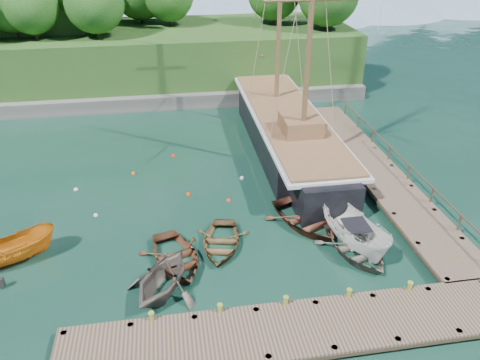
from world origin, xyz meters
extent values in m
plane|color=#143326|center=(0.00, 0.00, 0.00)|extent=(160.00, 160.00, 0.00)
cube|color=#433328|center=(2.00, -6.50, 0.54)|extent=(20.00, 3.20, 0.12)
cube|color=#2C2219|center=(2.00, -6.50, 0.38)|extent=(20.00, 3.20, 0.20)
cylinder|color=#2C2219|center=(-7.70, -5.20, 0.05)|extent=(0.28, 0.28, 1.10)
cylinder|color=#2C2219|center=(11.70, -5.20, 0.05)|extent=(0.28, 0.28, 1.10)
cube|color=#433328|center=(11.50, 7.00, 0.54)|extent=(3.20, 24.00, 0.12)
cube|color=#2C2219|center=(11.50, 7.00, 0.38)|extent=(3.20, 24.00, 0.20)
cylinder|color=#2C2219|center=(10.20, -4.70, 0.05)|extent=(0.28, 0.28, 1.10)
cylinder|color=#2C2219|center=(10.20, 18.70, 0.05)|extent=(0.28, 0.28, 1.10)
cylinder|color=#2C2219|center=(12.80, 18.70, 0.05)|extent=(0.28, 0.28, 1.10)
cylinder|color=olive|center=(-4.00, -5.10, 0.00)|extent=(0.26, 0.26, 0.45)
cylinder|color=olive|center=(-1.00, -5.10, 0.00)|extent=(0.26, 0.26, 0.45)
cylinder|color=olive|center=(2.00, -5.10, 0.00)|extent=(0.26, 0.26, 0.45)
cylinder|color=olive|center=(5.00, -5.10, 0.00)|extent=(0.26, 0.26, 0.45)
cylinder|color=olive|center=(8.00, -5.10, 0.00)|extent=(0.26, 0.26, 0.45)
imported|color=brown|center=(-2.78, -0.62, 0.00)|extent=(4.43, 5.34, 0.96)
imported|color=#584F47|center=(-3.50, -2.77, 0.00)|extent=(5.31, 5.54, 2.26)
imported|color=brown|center=(-0.30, 0.35, 0.00)|extent=(3.93, 4.83, 0.88)
imported|color=#6B6259|center=(6.86, -1.37, 0.00)|extent=(4.29, 5.32, 0.98)
imported|color=brown|center=(4.91, 1.70, 0.00)|extent=(5.21, 5.99, 1.04)
imported|color=#C46A10|center=(-11.21, 0.83, 0.00)|extent=(4.87, 3.39, 1.76)
imported|color=white|center=(7.00, -0.75, 0.00)|extent=(3.26, 5.77, 2.10)
cube|color=black|center=(6.51, 12.45, 0.85)|extent=(5.29, 16.01, 3.32)
cube|color=black|center=(6.58, 22.72, 0.85)|extent=(2.89, 5.04, 2.99)
cube|color=black|center=(6.45, 3.32, 0.85)|extent=(3.66, 4.13, 3.15)
cube|color=silver|center=(6.51, 12.45, 2.45)|extent=(5.37, 21.03, 0.25)
cube|color=brown|center=(6.51, 12.45, 2.70)|extent=(4.91, 20.57, 0.12)
cube|color=brown|center=(6.49, 9.03, 3.30)|extent=(2.61, 3.02, 1.20)
cylinder|color=brown|center=(6.60, 26.36, 3.90)|extent=(0.29, 6.90, 1.69)
cylinder|color=brown|center=(6.49, 8.34, 10.81)|extent=(0.36, 0.36, 16.23)
sphere|color=silver|center=(-7.47, 4.68, 0.00)|extent=(0.29, 0.29, 0.29)
sphere|color=#F83100|center=(-1.70, 6.25, 0.00)|extent=(0.32, 0.32, 0.32)
sphere|color=red|center=(0.81, 5.10, 0.00)|extent=(0.30, 0.30, 0.30)
sphere|color=white|center=(2.16, 7.87, 0.00)|extent=(0.33, 0.33, 0.33)
sphere|color=#D44A06|center=(-5.38, 9.78, 0.00)|extent=(0.31, 0.31, 0.31)
sphere|color=red|center=(-2.44, 12.17, 0.00)|extent=(0.30, 0.30, 0.30)
sphere|color=white|center=(-9.11, 8.11, 0.00)|extent=(0.30, 0.30, 0.30)
cube|color=#474744|center=(-8.00, 24.00, 0.60)|extent=(50.00, 4.00, 1.40)
cube|color=#284E19|center=(-8.00, 30.00, 3.00)|extent=(50.00, 14.00, 6.00)
cylinder|color=#382616|center=(-16.10, 28.11, 6.70)|extent=(0.36, 0.36, 1.40)
sphere|color=#1D4316|center=(-16.10, 28.11, 9.10)|extent=(5.42, 5.42, 5.42)
cylinder|color=#382616|center=(-14.18, 26.81, 6.70)|extent=(0.36, 0.36, 1.40)
sphere|color=#1D4316|center=(-14.18, 26.81, 8.96)|extent=(5.02, 5.02, 5.02)
cylinder|color=#382616|center=(13.91, 26.65, 6.70)|extent=(0.36, 0.36, 1.40)
cylinder|color=#382616|center=(-1.61, 31.21, 6.70)|extent=(0.36, 0.36, 1.40)
cylinder|color=#382616|center=(-10.15, 30.20, 6.70)|extent=(0.36, 0.36, 1.40)
cylinder|color=#382616|center=(-4.58, 33.35, 6.70)|extent=(0.36, 0.36, 1.40)
cylinder|color=#382616|center=(14.09, 27.65, 6.70)|extent=(0.36, 0.36, 1.40)
cylinder|color=#382616|center=(-8.51, 26.55, 6.70)|extent=(0.36, 0.36, 1.40)
sphere|color=#1D4316|center=(-8.51, 26.55, 9.11)|extent=(5.47, 5.47, 5.47)
cylinder|color=#382616|center=(9.27, 30.39, 6.70)|extent=(0.36, 0.36, 1.40)
cylinder|color=#382616|center=(-10.01, 37.76, 6.70)|extent=(0.36, 0.36, 1.40)
cylinder|color=#382616|center=(-17.91, 31.40, 6.70)|extent=(0.36, 0.36, 1.40)
cylinder|color=#382616|center=(-5.73, 38.37, 6.70)|extent=(0.36, 0.36, 1.40)
cylinder|color=#382616|center=(-11.90, 31.02, 6.70)|extent=(0.36, 0.36, 1.40)
camera|label=1|loc=(-2.58, -20.32, 15.93)|focal=35.00mm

